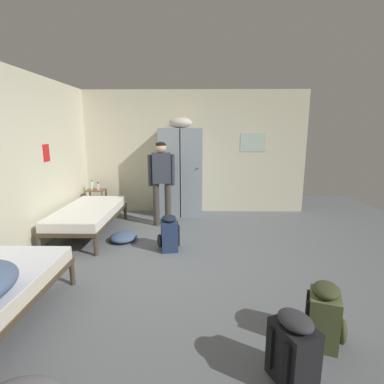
# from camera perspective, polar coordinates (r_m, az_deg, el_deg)

# --- Properties ---
(ground_plane) EXTENTS (8.55, 8.55, 0.00)m
(ground_plane) POSITION_cam_1_polar(r_m,az_deg,el_deg) (4.28, -0.06, -13.31)
(ground_plane) COLOR slate
(room_backdrop) EXTENTS (4.89, 5.41, 2.65)m
(room_backdrop) POSITION_cam_1_polar(r_m,az_deg,el_deg) (5.35, -13.49, 6.26)
(room_backdrop) COLOR beige
(room_backdrop) RESTS_ON ground_plane
(locker_bank) EXTENTS (0.90, 0.55, 2.07)m
(locker_bank) POSITION_cam_1_polar(r_m,az_deg,el_deg) (6.33, -2.16, 4.15)
(locker_bank) COLOR #8C99A3
(locker_bank) RESTS_ON ground_plane
(shelf_unit) EXTENTS (0.38, 0.30, 0.57)m
(shelf_unit) POSITION_cam_1_polar(r_m,az_deg,el_deg) (6.67, -17.89, -1.47)
(shelf_unit) COLOR brown
(shelf_unit) RESTS_ON ground_plane
(bed_left_rear) EXTENTS (0.90, 1.90, 0.49)m
(bed_left_rear) POSITION_cam_1_polar(r_m,az_deg,el_deg) (5.53, -19.24, -3.88)
(bed_left_rear) COLOR #473828
(bed_left_rear) RESTS_ON ground_plane
(person_traveler) EXTENTS (0.50, 0.25, 1.60)m
(person_traveler) POSITION_cam_1_polar(r_m,az_deg,el_deg) (5.64, -5.87, 3.10)
(person_traveler) COLOR #3D3833
(person_traveler) RESTS_ON ground_plane
(water_bottle) EXTENTS (0.07, 0.07, 0.21)m
(water_bottle) POSITION_cam_1_polar(r_m,az_deg,el_deg) (6.66, -18.66, 1.23)
(water_bottle) COLOR silver
(water_bottle) RESTS_ON shelf_unit
(lotion_bottle) EXTENTS (0.06, 0.06, 0.17)m
(lotion_bottle) POSITION_cam_1_polar(r_m,az_deg,el_deg) (6.55, -17.59, 1.00)
(lotion_bottle) COLOR beige
(lotion_bottle) RESTS_ON shelf_unit
(backpack_black) EXTENTS (0.40, 0.39, 0.55)m
(backpack_black) POSITION_cam_1_polar(r_m,az_deg,el_deg) (2.54, 19.01, -26.71)
(backpack_black) COLOR black
(backpack_black) RESTS_ON ground_plane
(backpack_olive) EXTENTS (0.40, 0.38, 0.55)m
(backpack_olive) POSITION_cam_1_polar(r_m,az_deg,el_deg) (2.98, 24.19, -20.83)
(backpack_olive) COLOR #566038
(backpack_olive) RESTS_ON ground_plane
(backpack_navy) EXTENTS (0.37, 0.36, 0.55)m
(backpack_navy) POSITION_cam_1_polar(r_m,az_deg,el_deg) (4.61, -4.52, -7.94)
(backpack_navy) COLOR navy
(backpack_navy) RESTS_ON ground_plane
(clothes_pile_denim) EXTENTS (0.44, 0.50, 0.13)m
(clothes_pile_denim) POSITION_cam_1_polar(r_m,az_deg,el_deg) (5.14, -12.96, -8.38)
(clothes_pile_denim) COLOR #42567A
(clothes_pile_denim) RESTS_ON ground_plane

